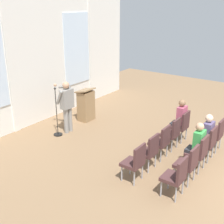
{
  "coord_description": "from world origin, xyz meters",
  "views": [
    {
      "loc": [
        -6.49,
        -0.84,
        3.99
      ],
      "look_at": [
        -0.05,
        3.8,
        1.0
      ],
      "focal_mm": 47.81,
      "sensor_mm": 36.0,
      "label": 1
    }
  ],
  "objects": [
    {
      "name": "chair_r1_c1",
      "position": [
        -0.66,
        1.22,
        0.53
      ],
      "size": [
        0.46,
        0.44,
        0.94
      ],
      "color": "#99999E",
      "rests_on": "ground"
    },
    {
      "name": "chair_r0_c0",
      "position": [
        -1.31,
        2.24,
        0.53
      ],
      "size": [
        0.46,
        0.44,
        0.94
      ],
      "color": "#99999E",
      "rests_on": "ground"
    },
    {
      "name": "audience_r1_c3",
      "position": [
        0.66,
        1.3,
        0.71
      ],
      "size": [
        0.36,
        0.39,
        1.28
      ],
      "color": "#2D2D33",
      "rests_on": "ground"
    },
    {
      "name": "mic_stand",
      "position": [
        -0.56,
        5.54,
        0.34
      ],
      "size": [
        0.28,
        0.28,
        1.55
      ],
      "color": "black",
      "rests_on": "ground"
    },
    {
      "name": "chair_r1_c3",
      "position": [
        0.66,
        1.22,
        0.53
      ],
      "size": [
        0.46,
        0.44,
        0.94
      ],
      "color": "#99999E",
      "rests_on": "ground"
    },
    {
      "name": "rear_partition",
      "position": [
        0.02,
        6.91,
        2.14
      ],
      "size": [
        9.55,
        0.14,
        4.27
      ],
      "color": "silver",
      "rests_on": "ground"
    },
    {
      "name": "chair_r0_c2",
      "position": [
        0.0,
        2.24,
        0.53
      ],
      "size": [
        0.46,
        0.44,
        0.94
      ],
      "color": "#99999E",
      "rests_on": "ground"
    },
    {
      "name": "chair_r0_c1",
      "position": [
        -0.66,
        2.24,
        0.53
      ],
      "size": [
        0.46,
        0.44,
        0.94
      ],
      "color": "#99999E",
      "rests_on": "ground"
    },
    {
      "name": "chair_r1_c4",
      "position": [
        1.31,
        1.22,
        0.53
      ],
      "size": [
        0.46,
        0.44,
        0.94
      ],
      "color": "#99999E",
      "rests_on": "ground"
    },
    {
      "name": "chair_r1_c2",
      "position": [
        0.0,
        1.22,
        0.53
      ],
      "size": [
        0.46,
        0.44,
        0.94
      ],
      "color": "#99999E",
      "rests_on": "ground"
    },
    {
      "name": "audience_r1_c2",
      "position": [
        0.0,
        1.3,
        0.71
      ],
      "size": [
        0.36,
        0.39,
        1.27
      ],
      "color": "#2D2D33",
      "rests_on": "ground"
    },
    {
      "name": "chair_r0_c3",
      "position": [
        0.66,
        2.24,
        0.53
      ],
      "size": [
        0.46,
        0.44,
        0.94
      ],
      "color": "#99999E",
      "rests_on": "ground"
    },
    {
      "name": "chair_r1_c0",
      "position": [
        -1.31,
        1.22,
        0.53
      ],
      "size": [
        0.46,
        0.44,
        0.94
      ],
      "color": "#99999E",
      "rests_on": "ground"
    },
    {
      "name": "speaker",
      "position": [
        -0.18,
        5.46,
        0.96
      ],
      "size": [
        0.52,
        0.69,
        1.66
      ],
      "color": "gray",
      "rests_on": "ground"
    },
    {
      "name": "audience_r0_c4",
      "position": [
        1.31,
        2.32,
        0.72
      ],
      "size": [
        0.36,
        0.39,
        1.3
      ],
      "color": "#2D2D33",
      "rests_on": "ground"
    },
    {
      "name": "lectern",
      "position": [
        0.93,
        5.64,
        0.55
      ],
      "size": [
        0.6,
        0.48,
        1.16
      ],
      "color": "#93724C",
      "rests_on": "ground"
    },
    {
      "name": "chair_r0_c4",
      "position": [
        1.31,
        2.24,
        0.53
      ],
      "size": [
        0.46,
        0.44,
        0.94
      ],
      "color": "#99999E",
      "rests_on": "ground"
    }
  ]
}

